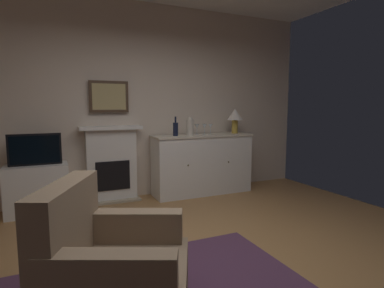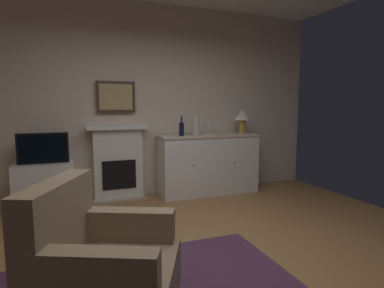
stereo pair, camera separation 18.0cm
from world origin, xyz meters
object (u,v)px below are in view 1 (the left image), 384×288
Objects in this scene: framed_picture at (109,97)px; wine_glass_right at (211,127)px; wine_bottle at (176,129)px; tv_cabinet at (37,189)px; sideboard_cabinet at (202,164)px; tv_set at (35,149)px; fireplace_unit at (112,164)px; table_lamp at (235,116)px; wine_glass_center at (204,127)px; wine_glass_left at (197,127)px; armchair at (111,269)px; vase_decorative at (190,126)px.

framed_picture is 3.33× the size of wine_glass_right.
wine_bottle is 0.39× the size of tv_cabinet.
sideboard_cabinet is 2.56× the size of tv_set.
sideboard_cabinet is 5.48× the size of wine_bottle.
sideboard_cabinet reaches higher than tv_cabinet.
framed_picture is 1.74m from sideboard_cabinet.
tv_cabinet is (-1.89, 0.06, -0.73)m from wine_bottle.
fireplace_unit is at bearing 166.04° from wine_bottle.
wine_bottle is (0.91, -0.23, 0.50)m from fireplace_unit.
table_lamp is 2.42× the size of wine_glass_center.
tv_set is at bearing -179.93° from wine_glass_right.
armchair is at bearing -124.86° from wine_glass_left.
armchair is (-0.48, -2.74, -1.13)m from framed_picture.
sideboard_cabinet is (1.38, -0.18, -0.08)m from fireplace_unit.
framed_picture reaches higher than tv_set.
framed_picture reaches higher than vase_decorative.
framed_picture is 1.26m from vase_decorative.
framed_picture is 0.73× the size of tv_cabinet.
vase_decorative is (-0.38, -0.04, 0.02)m from wine_glass_right.
fireplace_unit is 1.77× the size of tv_set.
wine_bottle is at bearing 179.85° from vase_decorative.
vase_decorative reaches higher than tv_cabinet.
armchair is at bearing -78.78° from tv_set.
framed_picture is at bearing 12.01° from tv_cabinet.
wine_glass_left is 0.59× the size of vase_decorative.
armchair is (0.50, -2.51, -0.45)m from tv_set.
sideboard_cabinet is at bearing 6.03° from wine_bottle.
wine_bottle is at bearing -16.60° from framed_picture.
tv_set is at bearing 178.75° from wine_bottle.
fireplace_unit is 1.03m from tv_set.
vase_decorative reaches higher than armchair.
tv_cabinet is (-0.97, -0.21, -1.20)m from framed_picture.
wine_glass_center is at bearing -7.61° from fireplace_unit.
wine_bottle is 0.28× the size of armchair.
framed_picture is at bearing 80.14° from armchair.
sideboard_cabinet is 0.95m from table_lamp.
table_lamp is 0.69m from wine_glass_left.
vase_decorative is at bearing -0.15° from wine_bottle.
fireplace_unit is 2.09m from table_lamp.
framed_picture is 1.50m from wine_glass_center.
armchair is at bearing -78.88° from tv_cabinet.
wine_bottle is (-1.06, -0.05, -0.17)m from table_lamp.
wine_glass_center reaches higher than sideboard_cabinet.
tv_set is 0.59× the size of armchair.
sideboard_cabinet is at bearing 177.94° from wine_glass_right.
wine_glass_left is 2.29m from tv_set.
wine_glass_right reaches higher than tv_set.
table_lamp is 0.38× the size of armchair.
tv_set is at bearing 101.22° from armchair.
vase_decorative is (1.15, -0.27, -0.44)m from framed_picture.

